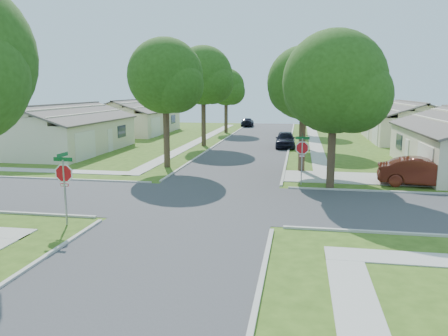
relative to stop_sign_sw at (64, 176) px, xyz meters
name	(u,v)px	position (x,y,z in m)	size (l,w,h in m)	color
ground	(205,201)	(4.70, 4.70, -2.03)	(100.00, 100.00, 0.00)	#334F15
road_ns	(205,201)	(4.70, 4.70, -2.03)	(7.00, 100.00, 0.02)	#333335
sidewalk_ne	(315,142)	(10.80, 30.70, -2.01)	(1.20, 40.00, 0.04)	#9E9B91
sidewalk_nw	(201,139)	(-1.40, 30.70, -2.01)	(1.20, 40.00, 0.04)	#9E9B91
driveway	(353,178)	(12.60, 11.80, -2.01)	(8.80, 3.60, 0.05)	#9E9B91
stop_sign_sw	(64,176)	(0.00, 0.00, 0.00)	(1.05, 0.80, 2.98)	gray
stop_sign_ne	(302,150)	(9.40, 9.40, 0.00)	(1.05, 0.80, 2.98)	gray
tree_e_near	(305,86)	(9.45, 13.71, 3.61)	(4.97, 4.80, 8.28)	#38281C
tree_e_mid	(304,80)	(9.46, 25.71, 4.22)	(5.59, 5.40, 9.21)	#38281C
tree_e_far	(303,85)	(9.45, 38.71, 3.95)	(5.17, 5.00, 8.72)	#38281C
tree_w_near	(166,79)	(0.06, 13.71, 4.08)	(5.38, 5.20, 8.97)	#38281C
tree_w_mid	(204,78)	(0.06, 25.71, 4.46)	(5.80, 5.60, 9.56)	#38281C
tree_w_far	(226,89)	(0.05, 38.71, 3.48)	(4.76, 4.60, 8.04)	#38281C
tree_ne_corner	(335,87)	(11.06, 8.91, 3.56)	(5.80, 5.60, 8.66)	#38281C
house_ne_far	(409,126)	(20.69, 33.70, -0.51)	(8.42, 13.60, 4.23)	beige
house_nw_near	(64,134)	(-11.29, 19.70, -0.51)	(8.42, 13.60, 4.23)	beige
house_nw_far	(135,121)	(-11.29, 36.70, -0.51)	(8.42, 13.60, 4.23)	beige
car_driveway	(423,172)	(16.20, 10.20, -1.22)	(1.71, 4.90, 1.61)	#4E1910
car_curb_east	(285,139)	(7.90, 25.81, -1.26)	(1.81, 4.51, 1.54)	black
car_curb_west	(247,122)	(1.50, 48.81, -1.41)	(1.73, 4.25, 1.23)	black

